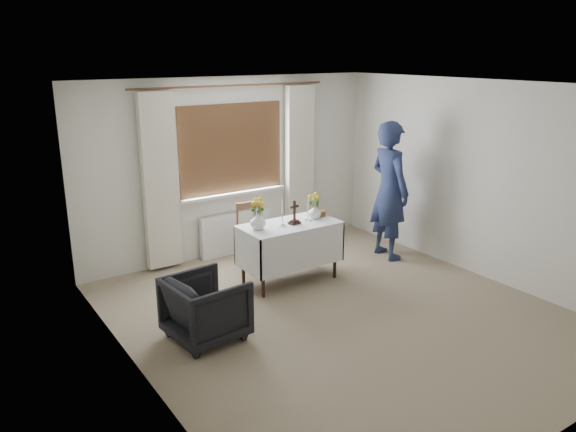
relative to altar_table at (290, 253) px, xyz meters
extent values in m
plane|color=gray|center=(-0.07, -1.13, -0.38)|extent=(5.00, 5.00, 0.00)
cube|color=white|center=(0.00, 0.00, 0.00)|extent=(1.24, 0.64, 0.76)
imported|color=black|center=(-1.53, -0.76, -0.05)|extent=(0.79, 0.77, 0.67)
imported|color=navy|center=(1.65, -0.02, 0.58)|extent=(0.53, 0.75, 1.93)
cube|color=silver|center=(-0.07, 1.29, -0.08)|extent=(1.10, 0.10, 0.60)
imported|color=white|center=(-0.44, 0.03, 0.48)|extent=(0.21, 0.21, 0.20)
imported|color=white|center=(0.40, 0.02, 0.47)|extent=(0.22, 0.22, 0.18)
cylinder|color=brown|center=(0.52, 0.09, 0.42)|extent=(0.23, 0.23, 0.07)
camera|label=1|loc=(-3.72, -5.52, 2.46)|focal=35.00mm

